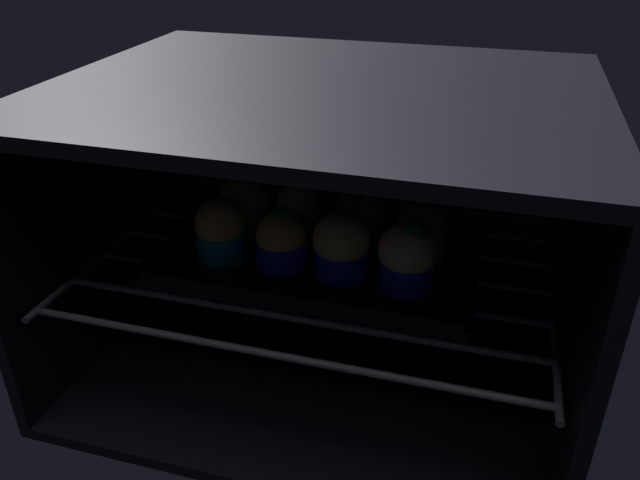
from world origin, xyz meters
TOP-DOWN VIEW (x-y plane):
  - oven_cavity at (0.00, 26.25)cm, footprint 59.00×47.00cm
  - oven_rack at (0.00, 22.00)cm, footprint 54.80×42.00cm
  - baking_tray at (0.00, 20.67)cm, footprint 37.49×22.39cm
  - muffin_row0_col0 at (-11.19, 17.20)cm, footprint 6.07×6.07cm
  - muffin_row0_col1 at (-3.61, 17.10)cm, footprint 6.07×6.07cm
  - muffin_row0_col2 at (3.48, 17.17)cm, footprint 6.51×6.51cm
  - muffin_row0_col3 at (11.06, 16.60)cm, footprint 6.46×6.46cm
  - muffin_row1_col0 at (-11.09, 24.22)cm, footprint 6.55×6.55cm
  - muffin_row1_col1 at (-3.81, 24.42)cm, footprint 6.07×6.07cm
  - muffin_row1_col2 at (3.82, 24.28)cm, footprint 6.20×6.20cm
  - muffin_row1_col3 at (11.54, 24.11)cm, footprint 6.13×6.13cm

SIDE VIEW (x-z plane):
  - oven_rack at x=0.00cm, z-range 13.20..14.00cm
  - baking_tray at x=0.00cm, z-range 13.60..15.80cm
  - oven_cavity at x=0.00cm, z-range -1.50..35.50cm
  - muffin_row1_col3 at x=11.54cm, z-range 14.75..21.93cm
  - muffin_row0_col1 at x=-3.61cm, z-range 14.66..22.09cm
  - muffin_row1_col1 at x=-3.81cm, z-range 14.88..22.02cm
  - muffin_row1_col0 at x=-11.09cm, z-range 14.84..22.39cm
  - muffin_row0_col0 at x=-11.19cm, z-range 14.97..22.38cm
  - muffin_row1_col2 at x=3.82cm, z-range 15.00..22.35cm
  - muffin_row0_col2 at x=3.48cm, z-range 14.90..22.75cm
  - muffin_row0_col3 at x=11.06cm, z-range 14.74..23.14cm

